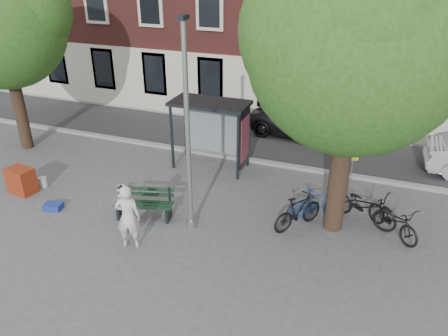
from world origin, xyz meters
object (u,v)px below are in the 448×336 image
Objects in this scene: bus_shelter at (221,120)px; bench at (144,205)px; bike_b at (317,204)px; bike_a at (363,206)px; lamppost at (188,142)px; car_dark at (308,122)px; red_stand at (21,180)px; bike_c at (393,219)px; painter at (128,217)px; notice_sign at (353,163)px; bike_d at (298,212)px.

bus_shelter is 1.53× the size of bench.
bike_b is (5.01, 1.86, 0.07)m from bench.
lamppost is at bearing 137.42° from bike_a.
car_dark reaches higher than red_stand.
red_stand is at bearing 142.92° from car_dark.
bus_shelter reaches higher than bike_c.
painter is at bearing 101.74° from bike_b.
bike_b is at bearing 5.37° from bench.
bike_c is (5.66, 1.73, -2.27)m from lamppost.
bench is at bearing -175.67° from notice_sign.
bike_a is (6.37, 2.11, 0.15)m from bench.
bike_b is 2.23m from bike_c.
bike_a is 2.41× the size of red_stand.
bus_shelter reaches higher than painter.
car_dark is at bearing 59.60° from bus_shelter.
bike_c is 12.12m from red_stand.
bike_d is 9.39m from red_stand.
red_stand is at bearing 124.97° from bike_a.
car_dark is (-1.53, 6.52, 0.21)m from bike_b.
bike_a is 1.38m from bike_b.
bus_shelter reaches higher than bike_d.
bus_shelter is at bearing 98.43° from lamppost.
painter is at bearing -129.31° from lamppost.
red_stand is at bearing 172.86° from notice_sign.
lamppost reaches higher than painter.
car_dark is 11.82m from red_stand.
bench is at bearing 148.22° from bike_c.
bike_a is 2.05m from bike_d.
car_dark is at bearing 77.24° from lamppost.
bike_a is at bearing -114.63° from bike_d.
bike_c is at bearing -71.64° from notice_sign.
notice_sign is (1.25, 2.13, 0.85)m from bike_d.
bike_c is at bearing -117.03° from bike_b.
notice_sign is (5.44, 4.71, 0.43)m from painter.
bus_shelter is at bearing 93.32° from bike_a.
painter is at bearing -163.92° from notice_sign.
lamppost reaches higher than bench.
painter reaches higher than red_stand.
red_stand is (-5.71, -4.22, -1.47)m from bus_shelter.
car_dark is (1.90, 8.38, -2.08)m from lamppost.
car_dark reaches higher than bike_d.
bike_b is at bearing 131.62° from bike_c.
car_dark is 2.64× the size of notice_sign.
bike_d is at bearing -145.18° from notice_sign.
bike_a is at bearing 111.50° from bike_c.
red_stand is at bearing -31.63° from painter.
bus_shelter is 6.84m from bike_c.
lamppost is 2.82× the size of bike_a.
car_dark is (-1.09, 7.27, 0.16)m from bike_d.
notice_sign is at bearing -155.99° from painter.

